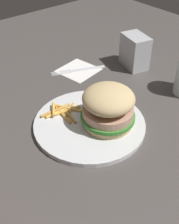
{
  "coord_description": "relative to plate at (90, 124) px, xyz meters",
  "views": [
    {
      "loc": [
        0.33,
        0.38,
        0.45
      ],
      "look_at": [
        -0.0,
        -0.02,
        0.04
      ],
      "focal_mm": 45.63,
      "sensor_mm": 36.0,
      "label": 1
    }
  ],
  "objects": [
    {
      "name": "ground_plane",
      "position": [
        0.0,
        0.02,
        -0.01
      ],
      "size": [
        1.6,
        1.6,
        0.0
      ],
      "primitive_type": "plane",
      "color": "#47423F"
    },
    {
      "name": "plate",
      "position": [
        0.0,
        0.0,
        0.0
      ],
      "size": [
        0.27,
        0.27,
        0.01
      ],
      "primitive_type": "cylinder",
      "color": "silver",
      "rests_on": "ground_plane"
    },
    {
      "name": "sandwich",
      "position": [
        -0.03,
        0.03,
        0.05
      ],
      "size": [
        0.13,
        0.13,
        0.1
      ],
      "color": "tan",
      "rests_on": "plate"
    },
    {
      "name": "fries_pile",
      "position": [
        0.03,
        -0.07,
        0.01
      ],
      "size": [
        0.1,
        0.09,
        0.01
      ],
      "color": "gold",
      "rests_on": "plate"
    },
    {
      "name": "napkin",
      "position": [
        -0.14,
        -0.23,
        -0.01
      ],
      "size": [
        0.13,
        0.13,
        0.0
      ],
      "primitive_type": "cube",
      "rotation": [
        0.0,
        0.0,
        0.18
      ],
      "color": "white",
      "rests_on": "ground_plane"
    },
    {
      "name": "fork",
      "position": [
        -0.14,
        -0.23,
        -0.0
      ],
      "size": [
        0.16,
        0.09,
        0.0
      ],
      "color": "silver",
      "rests_on": "napkin"
    },
    {
      "name": "napkin_dispenser",
      "position": [
        -0.3,
        -0.13,
        0.05
      ],
      "size": [
        0.08,
        0.1,
        0.1
      ],
      "primitive_type": "cube",
      "rotation": [
        0.0,
        0.0,
        4.45
      ],
      "color": "#B7BABF",
      "rests_on": "ground_plane"
    }
  ]
}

